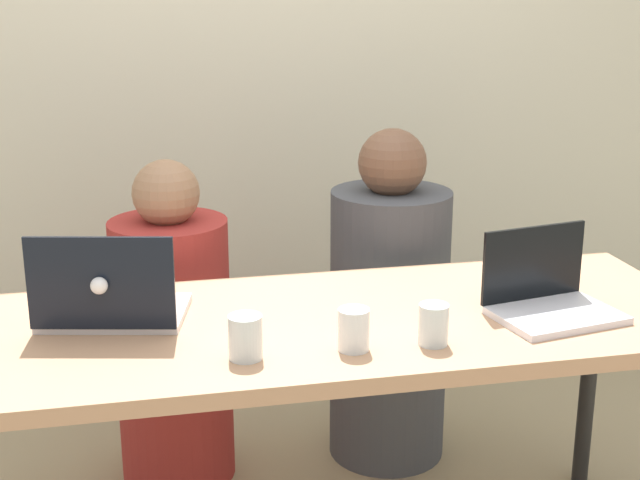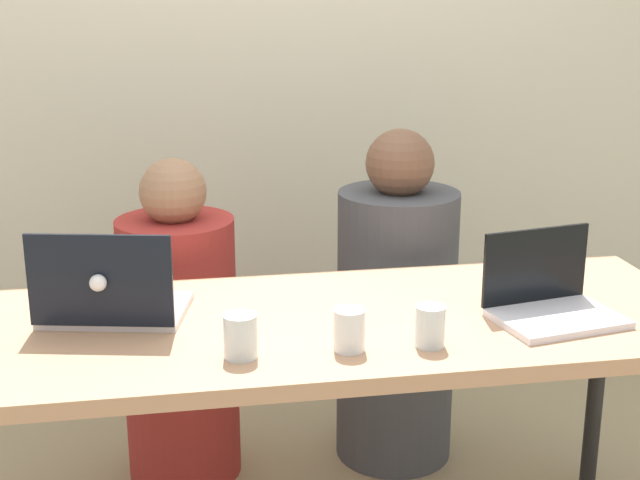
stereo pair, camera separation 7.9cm
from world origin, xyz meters
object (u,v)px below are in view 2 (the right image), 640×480
(laptop_back_left, at_px, (111,300))
(water_glass_left, at_px, (240,339))
(laptop_front_right, at_px, (550,299))
(water_glass_right, at_px, (430,329))
(water_glass_center, at_px, (349,333))
(person_on_left, at_px, (180,339))
(person_on_right, at_px, (396,316))

(laptop_back_left, distance_m, water_glass_left, 0.40)
(laptop_back_left, bearing_deg, laptop_front_right, -176.48)
(water_glass_right, distance_m, water_glass_center, 0.18)
(person_on_left, bearing_deg, water_glass_right, 124.37)
(person_on_right, bearing_deg, laptop_back_left, 30.28)
(laptop_back_left, relative_size, water_glass_center, 4.00)
(water_glass_right, height_order, water_glass_left, water_glass_left)
(person_on_left, bearing_deg, person_on_right, -179.23)
(person_on_right, height_order, laptop_back_left, person_on_right)
(laptop_front_right, height_order, laptop_back_left, laptop_back_left)
(laptop_front_right, distance_m, water_glass_left, 0.78)
(laptop_front_right, bearing_deg, person_on_left, 130.95)
(water_glass_right, xyz_separation_m, water_glass_center, (-0.18, 0.01, 0.00))
(person_on_left, xyz_separation_m, water_glass_left, (0.13, -0.82, 0.33))
(laptop_front_right, distance_m, laptop_back_left, 1.07)
(person_on_left, distance_m, laptop_back_left, 0.67)
(laptop_front_right, xyz_separation_m, water_glass_left, (-0.77, -0.11, -0.00))
(person_on_left, xyz_separation_m, laptop_front_right, (0.89, -0.71, 0.33))
(person_on_right, relative_size, water_glass_right, 11.57)
(person_on_left, height_order, water_glass_right, person_on_left)
(laptop_back_left, bearing_deg, water_glass_center, 164.75)
(water_glass_right, bearing_deg, water_glass_center, 177.61)
(person_on_left, relative_size, person_on_right, 0.94)
(laptop_back_left, relative_size, water_glass_left, 3.89)
(person_on_left, xyz_separation_m, water_glass_center, (0.37, -0.83, 0.33))
(laptop_back_left, bearing_deg, water_glass_right, 170.60)
(person_on_left, relative_size, water_glass_right, 10.85)
(person_on_left, distance_m, laptop_front_right, 1.19)
(person_on_right, distance_m, water_glass_center, 0.94)
(water_glass_center, distance_m, water_glass_left, 0.24)
(laptop_back_left, xyz_separation_m, water_glass_center, (0.53, -0.28, -0.01))
(person_on_right, bearing_deg, person_on_left, -2.11)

